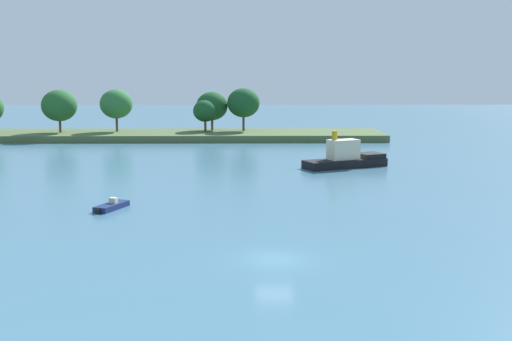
{
  "coord_description": "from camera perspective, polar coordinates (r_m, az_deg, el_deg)",
  "views": [
    {
      "loc": [
        -1.83,
        -40.59,
        12.41
      ],
      "look_at": [
        -0.78,
        30.77,
        1.2
      ],
      "focal_mm": 44.17,
      "sensor_mm": 36.0,
      "label": 1
    }
  ],
  "objects": [
    {
      "name": "tugboat",
      "position": [
        83.54,
        8.2,
        1.14
      ],
      "size": [
        11.64,
        7.62,
        4.87
      ],
      "color": "black",
      "rests_on": "ground"
    },
    {
      "name": "ground_plane",
      "position": [
        42.48,
        1.68,
        -8.06
      ],
      "size": [
        400.0,
        400.0,
        0.0
      ],
      "primitive_type": "plane",
      "color": "teal"
    },
    {
      "name": "small_motorboat",
      "position": [
        59.04,
        -12.95,
        -3.16
      ],
      "size": [
        2.76,
        4.23,
        1.01
      ],
      "color": "navy",
      "rests_on": "ground"
    },
    {
      "name": "treeline_island",
      "position": [
        120.45,
        -10.99,
        4.21
      ],
      "size": [
        91.9,
        14.9,
        9.38
      ],
      "color": "#4C6038",
      "rests_on": "ground"
    }
  ]
}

